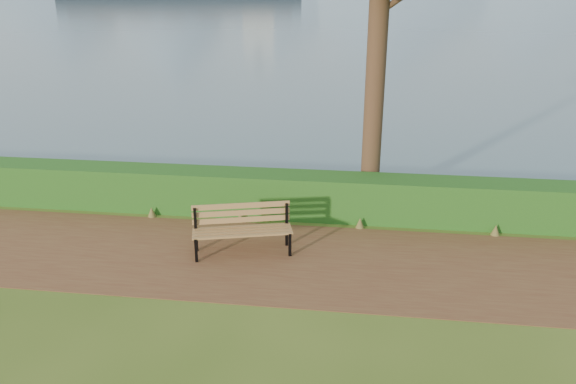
# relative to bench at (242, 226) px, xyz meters

# --- Properties ---
(ground) EXTENTS (140.00, 140.00, 0.00)m
(ground) POSITION_rel_bench_xyz_m (0.74, -0.59, -0.57)
(ground) COLOR #3F5719
(ground) RESTS_ON ground
(path) EXTENTS (40.00, 3.40, 0.01)m
(path) POSITION_rel_bench_xyz_m (0.74, -0.29, -0.56)
(path) COLOR brown
(path) RESTS_ON ground
(hedge) EXTENTS (32.00, 0.85, 1.00)m
(hedge) POSITION_rel_bench_xyz_m (0.74, 2.01, -0.07)
(hedge) COLOR #1A4D16
(hedge) RESTS_ON ground
(bench) EXTENTS (2.04, 1.07, 0.99)m
(bench) POSITION_rel_bench_xyz_m (0.00, 0.00, 0.00)
(bench) COLOR black
(bench) RESTS_ON ground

